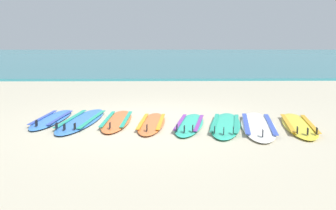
{
  "coord_description": "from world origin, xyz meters",
  "views": [
    {
      "loc": [
        0.22,
        -6.9,
        1.54
      ],
      "look_at": [
        0.36,
        0.49,
        0.25
      ],
      "focal_mm": 38.28,
      "sensor_mm": 36.0,
      "label": 1
    }
  ],
  "objects": [
    {
      "name": "ground_plane",
      "position": [
        0.0,
        0.0,
        0.0
      ],
      "size": [
        80.0,
        80.0,
        0.0
      ],
      "primitive_type": "plane",
      "color": "#B7AD93"
    },
    {
      "name": "surfboard_1",
      "position": [
        -1.34,
        -0.01,
        0.04
      ],
      "size": [
        0.84,
        2.42,
        0.18
      ],
      "color": "#3875CC",
      "rests_on": "ground"
    },
    {
      "name": "surfboard_0",
      "position": [
        -1.97,
        0.13,
        0.04
      ],
      "size": [
        0.61,
        1.97,
        0.18
      ],
      "color": "#3875CC",
      "rests_on": "ground"
    },
    {
      "name": "surfboard_7",
      "position": [
        2.76,
        -0.48,
        0.04
      ],
      "size": [
        0.98,
        2.26,
        0.18
      ],
      "color": "yellow",
      "rests_on": "ground"
    },
    {
      "name": "surfboard_3",
      "position": [
        0.03,
        -0.27,
        0.04
      ],
      "size": [
        0.64,
        1.97,
        0.18
      ],
      "color": "orange",
      "rests_on": "ground"
    },
    {
      "name": "surfboard_5",
      "position": [
        1.41,
        -0.42,
        0.04
      ],
      "size": [
        1.0,
        2.27,
        0.18
      ],
      "color": "#2DB793",
      "rests_on": "ground"
    },
    {
      "name": "surfboard_2",
      "position": [
        -0.65,
        -0.04,
        0.04
      ],
      "size": [
        0.57,
        2.07,
        0.18
      ],
      "color": "orange",
      "rests_on": "ground"
    },
    {
      "name": "surfboard_6",
      "position": [
        2.01,
        -0.48,
        0.04
      ],
      "size": [
        1.06,
        2.52,
        0.18
      ],
      "color": "silver",
      "rests_on": "ground"
    },
    {
      "name": "surfboard_4",
      "position": [
        0.75,
        -0.38,
        0.04
      ],
      "size": [
        0.85,
        2.01,
        0.18
      ],
      "color": "#2DB793",
      "rests_on": "ground"
    },
    {
      "name": "sea",
      "position": [
        0.0,
        37.54,
        0.05
      ],
      "size": [
        80.0,
        60.0,
        0.1
      ],
      "primitive_type": "cube",
      "color": "teal",
      "rests_on": "ground"
    }
  ]
}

